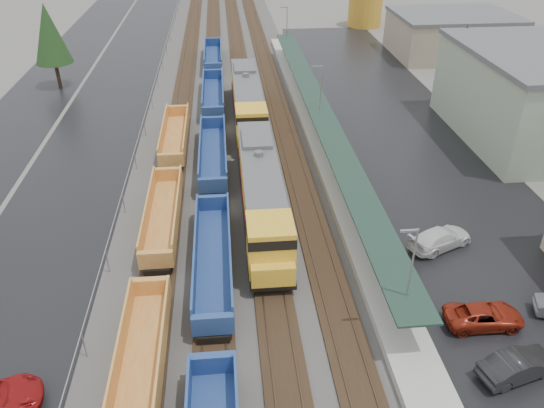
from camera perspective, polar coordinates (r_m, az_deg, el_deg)
The scene contains 17 objects.
ballast_strip at distance 67.44m, azimuth -4.56°, elevation 10.38°, with size 20.00×160.00×0.08m, color #302D2B.
trackbed at distance 67.40m, azimuth -4.57°, elevation 10.47°, with size 14.60×160.00×0.22m.
west_parking_lot at distance 68.96m, azimuth -17.29°, elevation 9.50°, with size 10.00×160.00×0.02m, color black.
west_road at distance 71.70m, azimuth -25.19°, elevation 8.74°, with size 9.00×160.00×0.02m, color black.
east_commuter_lot at distance 61.46m, azimuth 13.84°, elevation 7.36°, with size 16.00×100.00×0.02m, color black.
station_platform at distance 58.82m, azimuth 5.05°, elevation 7.84°, with size 3.00×80.00×8.00m.
chainlink_fence at distance 66.02m, azimuth -12.99°, elevation 10.66°, with size 0.08×160.04×2.02m.
tree_west_far at distance 78.20m, azimuth -22.86°, elevation 16.53°, with size 4.84×4.84×11.00m.
tree_east at distance 69.67m, azimuth 19.79°, elevation 14.96°, with size 4.40×4.40×10.00m.
locomotive_lead at distance 42.83m, azimuth -1.10°, elevation 1.12°, with size 3.22×21.22×4.80m.
locomotive_trail at distance 61.84m, azimuth -2.65°, elevation 10.94°, with size 3.22×21.22×4.80m.
well_string_yellow at distance 31.64m, azimuth -13.91°, elevation -16.51°, with size 2.51×75.53×2.23m.
well_string_blue at distance 45.27m, azimuth -6.34°, elevation 0.69°, with size 2.60×99.92×2.31m.
storage_tank at distance 109.64m, azimuth 9.98°, elevation 19.98°, with size 6.42×6.42×6.42m, color #BB8825.
parked_car_east_a at distance 34.19m, azimuth 24.98°, elevation -15.49°, with size 4.77×1.66×1.57m, color black.
parked_car_east_b at distance 36.69m, azimuth 21.84°, elevation -11.12°, with size 4.96×2.29×1.38m, color maroon.
parked_car_east_c at distance 42.61m, azimuth 17.66°, elevation -3.54°, with size 5.33×2.17×1.55m, color silver.
Camera 1 is at (-0.67, -2.98, 24.15)m, focal length 35.00 mm.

